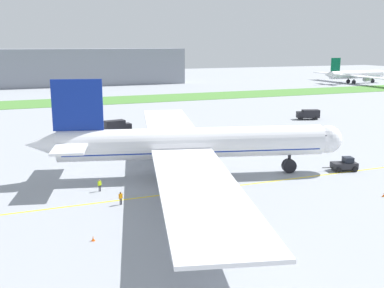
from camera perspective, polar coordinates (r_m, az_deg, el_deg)
The scene contains 13 objects.
ground_plane at distance 67.73m, azimuth -0.84°, elevation -5.57°, with size 600.00×600.00×0.00m, color #9399A0.
apron_taxi_line at distance 66.55m, azimuth -0.43°, elevation -5.89°, with size 280.00×0.36×0.01m, color yellow.
grass_median_strip at distance 172.74m, azimuth -13.88°, elevation 5.08°, with size 320.00×24.00×0.10m, color #4C8438.
airliner_foreground at distance 72.77m, azimuth -0.45°, elevation 0.02°, with size 49.25×79.78×15.60m.
pushback_tug at distance 81.15m, azimuth 18.32°, elevation -2.41°, with size 5.98×3.32×2.29m.
ground_crew_wingwalker_port at distance 67.70m, azimuth -11.33°, elevation -4.88°, with size 0.59×0.41×1.76m.
ground_crew_marshaller_front at distance 61.76m, azimuth -8.79°, elevation -6.47°, with size 0.57×0.43×1.76m.
traffic_cone_near_nose at distance 51.84m, azimuth -12.09°, elevation -11.30°, with size 0.36×0.36×0.58m.
traffic_cone_port_wing at distance 69.66m, azimuth 22.55°, elevation -5.79°, with size 0.36×0.36×0.58m.
service_truck_baggage_loader at distance 132.81m, azimuth 14.14°, elevation 3.59°, with size 6.55×4.00×2.66m.
service_truck_fuel_bowser at distance 109.73m, azimuth -9.21°, elevation 2.14°, with size 6.48×3.29×3.19m.
parked_airliner_far_centre at distance 259.03m, azimuth 19.39°, elevation 8.06°, with size 38.20×59.87×13.39m.
terminal_building at distance 240.60m, azimuth -13.80°, elevation 9.18°, with size 105.92×20.00×18.00m, color gray.
Camera 1 is at (-22.76, -60.29, 20.84)m, focal length 43.27 mm.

